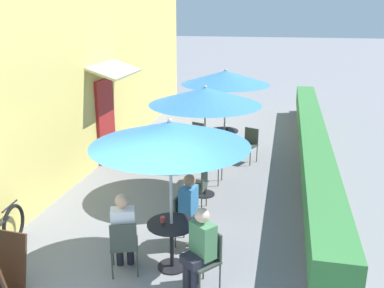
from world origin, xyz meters
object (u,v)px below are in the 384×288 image
at_px(patio_table_near, 172,237).
at_px(cafe_chair_near_back, 206,255).
at_px(seated_patron_near_left, 192,207).
at_px(coffee_cup_near, 163,220).
at_px(cafe_chair_mid_right, 209,160).
at_px(cafe_chair_far_right, 201,135).
at_px(seated_patron_near_back, 200,247).
at_px(patio_table_mid, 204,172).
at_px(patio_umbrella_mid, 205,96).
at_px(cafe_chair_far_left, 249,142).
at_px(cafe_chair_near_left, 185,216).
at_px(cafe_chair_mid_left, 199,185).
at_px(coffee_cup_far, 227,129).
at_px(cafe_chair_near_right, 124,243).
at_px(seated_patron_near_right, 123,229).
at_px(patio_table_far, 224,138).
at_px(patio_umbrella_near, 170,134).
at_px(patio_umbrella_far, 226,78).

bearing_deg(patio_table_near, cafe_chair_near_back, -33.28).
distance_m(seated_patron_near_left, coffee_cup_near, 0.75).
xyz_separation_m(cafe_chair_mid_right, cafe_chair_far_right, (-0.59, 1.99, 0.00)).
distance_m(seated_patron_near_back, patio_table_mid, 3.26).
height_order(patio_umbrella_mid, cafe_chair_mid_right, patio_umbrella_mid).
bearing_deg(seated_patron_near_left, cafe_chair_far_left, -177.77).
bearing_deg(patio_umbrella_mid, cafe_chair_near_left, -88.11).
xyz_separation_m(cafe_chair_mid_left, cafe_chair_mid_right, (-0.05, 1.41, 0.00)).
height_order(cafe_chair_near_left, coffee_cup_far, cafe_chair_near_left).
height_order(coffee_cup_near, patio_umbrella_mid, patio_umbrella_mid).
xyz_separation_m(cafe_chair_near_right, seated_patron_near_right, (-0.04, 0.10, 0.17)).
relative_size(patio_table_near, cafe_chair_mid_left, 0.85).
xyz_separation_m(cafe_chair_near_left, seated_patron_near_right, (-0.71, -0.92, 0.17)).
distance_m(cafe_chair_near_right, seated_patron_near_right, 0.20).
xyz_separation_m(seated_patron_near_right, patio_table_mid, (0.64, 2.94, -0.17)).
xyz_separation_m(coffee_cup_near, cafe_chair_far_left, (0.83, 5.00, -0.27)).
bearing_deg(cafe_chair_near_right, patio_umbrella_mid, 58.27).
xyz_separation_m(cafe_chair_near_left, cafe_chair_mid_right, (-0.09, 2.73, 0.00)).
height_order(patio_table_near, patio_umbrella_mid, patio_umbrella_mid).
xyz_separation_m(cafe_chair_near_left, seated_patron_near_back, (0.48, -1.18, 0.17)).
distance_m(patio_table_mid, cafe_chair_mid_right, 0.71).
xyz_separation_m(cafe_chair_mid_left, patio_table_far, (0.03, 3.19, 0.00)).
xyz_separation_m(patio_table_mid, cafe_chair_far_left, (0.73, 2.27, -0.00)).
bearing_deg(cafe_chair_near_right, seated_patron_near_left, 31.60).
relative_size(patio_umbrella_mid, cafe_chair_mid_left, 2.68).
xyz_separation_m(seated_patron_near_left, coffee_cup_near, (-0.28, -0.69, 0.10)).
distance_m(seated_patron_near_left, patio_umbrella_mid, 2.50).
xyz_separation_m(patio_umbrella_near, cafe_chair_far_right, (-0.65, 5.43, -1.60)).
distance_m(seated_patron_near_back, coffee_cup_near, 0.81).
height_order(coffee_cup_near, cafe_chair_mid_left, cafe_chair_mid_left).
height_order(seated_patron_near_right, coffee_cup_near, seated_patron_near_right).
xyz_separation_m(patio_table_near, cafe_chair_mid_left, (0.00, 2.02, -0.00)).
height_order(patio_umbrella_near, cafe_chair_near_left, patio_umbrella_near).
height_order(patio_table_near, cafe_chair_mid_left, cafe_chair_mid_left).
height_order(seated_patron_near_right, patio_umbrella_far, patio_umbrella_far).
distance_m(seated_patron_near_left, cafe_chair_far_right, 4.81).
bearing_deg(coffee_cup_far, seated_patron_near_right, -98.06).
height_order(cafe_chair_mid_right, patio_umbrella_far, patio_umbrella_far).
relative_size(cafe_chair_near_left, patio_umbrella_far, 0.37).
height_order(patio_umbrella_near, coffee_cup_near, patio_umbrella_near).
bearing_deg(cafe_chair_mid_right, seated_patron_near_right, -5.56).
xyz_separation_m(patio_umbrella_near, cafe_chair_mid_right, (-0.05, 3.44, -1.60)).
bearing_deg(seated_patron_near_left, cafe_chair_mid_left, -164.11).
distance_m(cafe_chair_near_left, seated_patron_near_right, 1.17).
relative_size(patio_table_near, patio_umbrella_far, 0.32).
relative_size(cafe_chair_near_left, cafe_chair_far_right, 1.00).
relative_size(coffee_cup_near, patio_umbrella_mid, 0.04).
relative_size(patio_umbrella_near, coffee_cup_near, 25.89).
xyz_separation_m(patio_table_near, patio_umbrella_near, (0.00, -0.00, 1.59)).
relative_size(cafe_chair_near_right, cafe_chair_near_back, 1.00).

